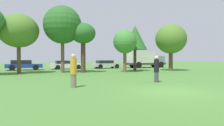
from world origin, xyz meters
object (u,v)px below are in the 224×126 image
object	(u,v)px
tree_1	(18,31)
tree_4	(125,42)
tree_2	(62,25)
parked_car_blue	(23,65)
parked_car_white	(66,65)
delivery_truck_grey	(144,59)
tree_6	(171,39)
frisbee	(144,57)
person_thrower	(73,70)
tree_5	(135,38)
person_catcher	(156,69)
parked_car_silver	(106,64)
tree_3	(83,34)

from	to	relation	value
tree_1	tree_4	bearing A→B (deg)	-12.70
tree_1	tree_2	world-z (taller)	tree_2
parked_car_blue	parked_car_white	xyz separation A→B (m)	(5.52, 0.23, -0.05)
parked_car_white	delivery_truck_grey	world-z (taller)	delivery_truck_grey
delivery_truck_grey	tree_6	bearing A→B (deg)	-97.97
frisbee	person_thrower	bearing A→B (deg)	177.73
tree_4	frisbee	bearing A→B (deg)	-110.79
parked_car_white	tree_1	bearing A→B (deg)	-133.85
tree_1	tree_5	xyz separation A→B (m)	(12.84, -0.96, -0.29)
tree_6	delivery_truck_grey	xyz separation A→B (m)	(1.23, 7.89, -2.47)
parked_car_white	tree_6	bearing A→B (deg)	-37.21
delivery_truck_grey	frisbee	bearing A→B (deg)	-121.62
person_thrower	parked_car_white	distance (m)	18.27
person_catcher	tree_5	bearing A→B (deg)	-115.24
tree_5	parked_car_silver	size ratio (longest dim) A/B	1.31
tree_6	delivery_truck_grey	bearing A→B (deg)	81.12
person_catcher	tree_1	bearing A→B (deg)	-57.01
tree_3	parked_car_white	distance (m)	8.15
tree_2	tree_4	bearing A→B (deg)	-15.80
person_catcher	tree_4	bearing A→B (deg)	-107.05
tree_1	parked_car_silver	distance (m)	13.66
tree_5	parked_car_blue	world-z (taller)	tree_5
person_catcher	tree_1	size ratio (longest dim) A/B	0.29
tree_2	parked_car_white	distance (m)	8.16
tree_1	tree_2	xyz separation A→B (m)	(4.25, -0.58, 0.77)
parked_car_blue	delivery_truck_grey	size ratio (longest dim) A/B	0.67
parked_car_silver	delivery_truck_grey	xyz separation A→B (m)	(6.35, -0.44, 0.75)
person_catcher	tree_6	world-z (taller)	tree_6
frisbee	parked_car_silver	xyz separation A→B (m)	(4.78, 17.89, -1.00)
person_thrower	delivery_truck_grey	size ratio (longest dim) A/B	0.28
tree_6	delivery_truck_grey	distance (m)	8.36
frisbee	tree_5	distance (m)	12.77
frisbee	tree_6	size ratio (longest dim) A/B	0.04
tree_3	delivery_truck_grey	distance (m)	13.91
tree_4	delivery_truck_grey	size ratio (longest dim) A/B	0.72
tree_3	tree_1	bearing A→B (deg)	167.99
parked_car_silver	delivery_truck_grey	world-z (taller)	delivery_truck_grey
tree_2	person_catcher	bearing A→B (deg)	-70.42
person_thrower	parked_car_blue	xyz separation A→B (m)	(-2.23, 17.74, -0.24)
tree_6	delivery_truck_grey	size ratio (longest dim) A/B	0.87
tree_1	tree_5	distance (m)	12.88
person_catcher	parked_car_silver	distance (m)	17.90
frisbee	delivery_truck_grey	world-z (taller)	delivery_truck_grey
tree_1	tree_2	distance (m)	4.35
frisbee	person_catcher	bearing A→B (deg)	17.24
person_catcher	parked_car_white	world-z (taller)	person_catcher
tree_2	tree_3	world-z (taller)	tree_2
tree_4	person_thrower	bearing A→B (deg)	-130.07
tree_6	parked_car_silver	xyz separation A→B (m)	(-5.12, 8.33, -3.22)
tree_6	person_catcher	bearing A→B (deg)	-133.51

